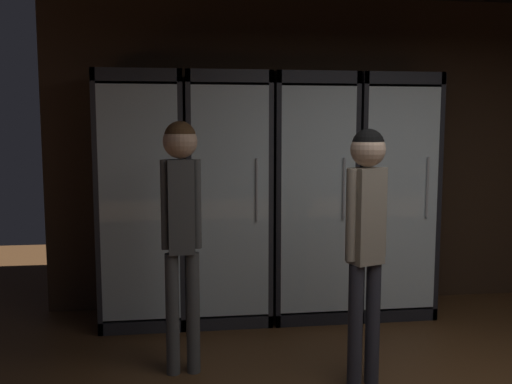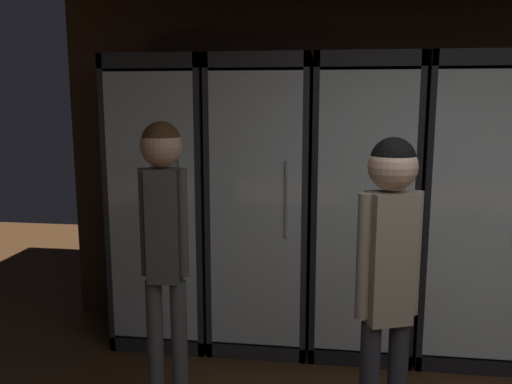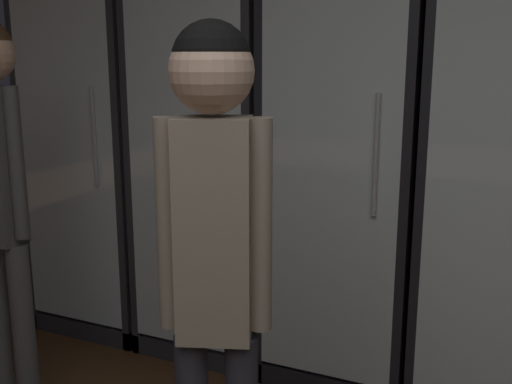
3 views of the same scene
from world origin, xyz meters
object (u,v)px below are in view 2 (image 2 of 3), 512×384
at_px(cooler_far_left, 168,203).
at_px(cooler_left, 262,206).
at_px(shopper_near, 164,230).
at_px(cooler_right, 466,212).
at_px(shopper_far, 388,267).
at_px(cooler_center, 361,208).

distance_m(cooler_far_left, cooler_left, 0.71).
bearing_deg(shopper_near, cooler_far_left, 106.35).
xyz_separation_m(cooler_left, shopper_near, (-0.38, -1.11, 0.08)).
relative_size(cooler_right, shopper_near, 1.24).
height_order(cooler_far_left, shopper_far, cooler_far_left).
distance_m(shopper_near, shopper_far, 1.18).
height_order(cooler_right, shopper_near, cooler_right).
xyz_separation_m(cooler_far_left, cooler_center, (1.42, -0.00, 0.00)).
height_order(cooler_far_left, cooler_right, same).
bearing_deg(cooler_left, cooler_far_left, -179.97).
bearing_deg(cooler_left, cooler_right, -0.09).
distance_m(cooler_far_left, cooler_center, 1.42).
xyz_separation_m(cooler_center, shopper_near, (-1.10, -1.11, 0.08)).
relative_size(cooler_far_left, shopper_near, 1.24).
relative_size(cooler_far_left, cooler_left, 1.00).
relative_size(cooler_far_left, shopper_far, 1.28).
height_order(shopper_near, shopper_far, shopper_near).
distance_m(cooler_center, cooler_right, 0.71).
height_order(cooler_left, cooler_right, same).
xyz_separation_m(cooler_far_left, cooler_right, (2.13, -0.00, -0.00)).
xyz_separation_m(cooler_right, shopper_near, (-1.81, -1.11, 0.08)).
bearing_deg(cooler_center, shopper_near, -134.64).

